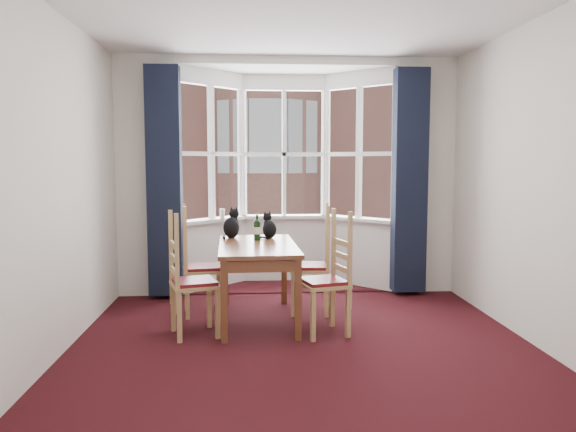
{
  "coord_description": "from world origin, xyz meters",
  "views": [
    {
      "loc": [
        -0.44,
        -4.4,
        1.59
      ],
      "look_at": [
        -0.08,
        1.05,
        1.05
      ],
      "focal_mm": 35.0,
      "sensor_mm": 36.0,
      "label": 1
    }
  ],
  "objects": [
    {
      "name": "wine_bottle",
      "position": [
        -0.38,
        1.34,
        0.89
      ],
      "size": [
        0.07,
        0.07,
        0.27
      ],
      "color": "black",
      "rests_on": "dining_table"
    },
    {
      "name": "cat_right",
      "position": [
        -0.25,
        1.51,
        0.88
      ],
      "size": [
        0.2,
        0.24,
        0.29
      ],
      "color": "black",
      "rests_on": "dining_table"
    },
    {
      "name": "street",
      "position": [
        0.0,
        32.25,
        -6.0
      ],
      "size": [
        80.0,
        80.0,
        0.0
      ],
      "primitive_type": "plane",
      "color": "#333335",
      "rests_on": "ground"
    },
    {
      "name": "dining_table",
      "position": [
        -0.38,
        1.07,
        0.67
      ],
      "size": [
        0.8,
        1.43,
        0.77
      ],
      "color": "brown",
      "rests_on": "floor"
    },
    {
      "name": "tenement_building",
      "position": [
        0.0,
        14.01,
        1.6
      ],
      "size": [
        18.4,
        7.8,
        15.2
      ],
      "color": "#AA6857",
      "rests_on": "street"
    },
    {
      "name": "wall_left",
      "position": [
        -2.0,
        0.0,
        1.4
      ],
      "size": [
        0.0,
        4.5,
        4.5
      ],
      "primitive_type": "plane",
      "rotation": [
        1.57,
        0.0,
        1.57
      ],
      "color": "silver",
      "rests_on": "floor"
    },
    {
      "name": "floor",
      "position": [
        0.0,
        0.0,
        0.0
      ],
      "size": [
        4.5,
        4.5,
        0.0
      ],
      "primitive_type": "plane",
      "color": "black",
      "rests_on": "ground"
    },
    {
      "name": "curtain_right",
      "position": [
        1.42,
        2.07,
        1.35
      ],
      "size": [
        0.38,
        0.22,
        2.6
      ],
      "primitive_type": "cube",
      "color": "black",
      "rests_on": "floor"
    },
    {
      "name": "wall_back_pier_left",
      "position": [
        -1.65,
        2.25,
        1.4
      ],
      "size": [
        0.7,
        0.12,
        2.8
      ],
      "primitive_type": "cube",
      "color": "silver",
      "rests_on": "floor"
    },
    {
      "name": "chair_right_near",
      "position": [
        0.31,
        0.63,
        0.47
      ],
      "size": [
        0.5,
        0.51,
        0.92
      ],
      "color": "tan",
      "rests_on": "floor"
    },
    {
      "name": "wall_near",
      "position": [
        0.0,
        -2.25,
        1.4
      ],
      "size": [
        4.0,
        0.0,
        4.0
      ],
      "primitive_type": "plane",
      "rotation": [
        -1.57,
        0.0,
        0.0
      ],
      "color": "silver",
      "rests_on": "floor"
    },
    {
      "name": "chair_left_far",
      "position": [
        -1.03,
        1.35,
        0.47
      ],
      "size": [
        0.45,
        0.47,
        0.92
      ],
      "color": "tan",
      "rests_on": "floor"
    },
    {
      "name": "wall_right",
      "position": [
        2.0,
        0.0,
        1.4
      ],
      "size": [
        0.0,
        4.5,
        4.5
      ],
      "primitive_type": "plane",
      "rotation": [
        1.57,
        0.0,
        -1.57
      ],
      "color": "silver",
      "rests_on": "floor"
    },
    {
      "name": "cat_left",
      "position": [
        -0.65,
        1.57,
        0.9
      ],
      "size": [
        0.24,
        0.28,
        0.33
      ],
      "color": "black",
      "rests_on": "dining_table"
    },
    {
      "name": "chair_left_near",
      "position": [
        -1.04,
        0.63,
        0.47
      ],
      "size": [
        0.5,
        0.51,
        0.92
      ],
      "color": "tan",
      "rests_on": "floor"
    },
    {
      "name": "chair_right_far",
      "position": [
        0.26,
        1.34,
        0.47
      ],
      "size": [
        0.44,
        0.46,
        0.92
      ],
      "color": "tan",
      "rests_on": "floor"
    },
    {
      "name": "candle_tall",
      "position": [
        -0.8,
        2.6,
        0.93
      ],
      "size": [
        0.06,
        0.06,
        0.12
      ],
      "primitive_type": "cylinder",
      "color": "white",
      "rests_on": "bay_window"
    },
    {
      "name": "bay_window",
      "position": [
        0.0,
        2.75,
        1.4
      ],
      "size": [
        2.76,
        0.94,
        2.8
      ],
      "color": "white",
      "rests_on": "floor"
    },
    {
      "name": "ceiling",
      "position": [
        0.0,
        0.0,
        2.8
      ],
      "size": [
        4.5,
        4.5,
        0.0
      ],
      "primitive_type": "plane",
      "rotation": [
        3.14,
        0.0,
        0.0
      ],
      "color": "white",
      "rests_on": "floor"
    },
    {
      "name": "candle_short",
      "position": [
        -0.66,
        2.63,
        0.92
      ],
      "size": [
        0.06,
        0.06,
        0.1
      ],
      "primitive_type": "cylinder",
      "color": "white",
      "rests_on": "bay_window"
    },
    {
      "name": "curtain_left",
      "position": [
        -1.42,
        2.07,
        1.35
      ],
      "size": [
        0.38,
        0.22,
        2.6
      ],
      "primitive_type": "cube",
      "color": "black",
      "rests_on": "floor"
    },
    {
      "name": "wall_back_pier_right",
      "position": [
        1.65,
        2.25,
        1.4
      ],
      "size": [
        0.7,
        0.12,
        2.8
      ],
      "primitive_type": "cube",
      "color": "silver",
      "rests_on": "floor"
    }
  ]
}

